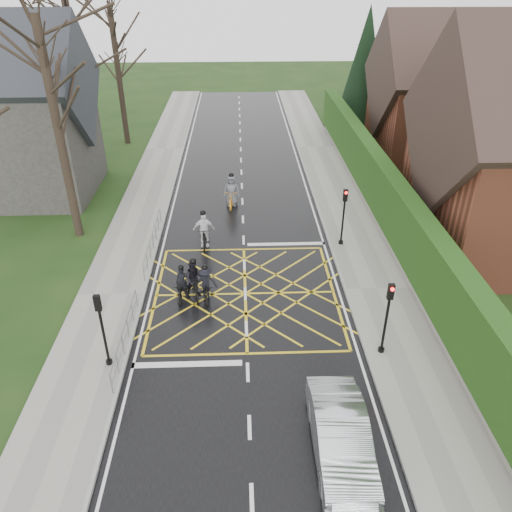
{
  "coord_description": "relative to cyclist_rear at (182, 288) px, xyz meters",
  "views": [
    {
      "loc": [
        -0.19,
        -18.49,
        12.97
      ],
      "look_at": [
        0.53,
        1.13,
        1.3
      ],
      "focal_mm": 35.0,
      "sensor_mm": 36.0,
      "label": 1
    }
  ],
  "objects": [
    {
      "name": "traffic_light_sw",
      "position": [
        -2.33,
        -4.3,
        1.12
      ],
      "size": [
        0.24,
        0.31,
        3.21
      ],
      "color": "black",
      "rests_on": "ground"
    },
    {
      "name": "cyclist_front",
      "position": [
        0.72,
        4.63,
        0.22
      ],
      "size": [
        1.13,
        2.08,
        2.06
      ],
      "rotation": [
        0.0,
        0.0,
        0.04
      ],
      "color": "black",
      "rests_on": "ground"
    },
    {
      "name": "house_far",
      "position": [
        17.53,
        18.2,
        3.82
      ],
      "size": [
        9.8,
        8.8,
        10.3
      ],
      "color": "brown",
      "rests_on": "ground"
    },
    {
      "name": "hedge",
      "position": [
        10.52,
        6.2,
        1.56
      ],
      "size": [
        0.9,
        38.0,
        2.8
      ],
      "primitive_type": "cube",
      "color": "#19360E",
      "rests_on": "stone_wall"
    },
    {
      "name": "cyclist_lead",
      "position": [
        2.13,
        9.64,
        0.19
      ],
      "size": [
        0.99,
        2.21,
        2.1
      ],
      "rotation": [
        0.0,
        0.0,
        -0.07
      ],
      "color": "orange",
      "rests_on": "ground"
    },
    {
      "name": "ground",
      "position": [
        2.77,
        0.2,
        -0.54
      ],
      "size": [
        120.0,
        120.0,
        0.0
      ],
      "primitive_type": "plane",
      "color": "black",
      "rests_on": "ground"
    },
    {
      "name": "tree_mid",
      "position": [
        -7.23,
        14.2,
        8.09
      ],
      "size": [
        10.08,
        10.08,
        12.48
      ],
      "color": "black",
      "rests_on": "ground"
    },
    {
      "name": "road",
      "position": [
        2.77,
        0.2,
        -0.53
      ],
      "size": [
        9.0,
        80.0,
        0.01
      ],
      "primitive_type": "cube",
      "color": "black",
      "rests_on": "ground"
    },
    {
      "name": "cyclist_mid",
      "position": [
        1.04,
        -0.1,
        0.09
      ],
      "size": [
        1.07,
        1.81,
        1.71
      ],
      "rotation": [
        0.0,
        0.0,
        0.11
      ],
      "color": "black",
      "rests_on": "ground"
    },
    {
      "name": "cyclist_back",
      "position": [
        0.54,
        0.05,
        0.21
      ],
      "size": [
        1.0,
        2.04,
        1.97
      ],
      "rotation": [
        0.0,
        0.0,
        0.2
      ],
      "color": "black",
      "rests_on": "ground"
    },
    {
      "name": "conifer",
      "position": [
        13.52,
        26.2,
        4.45
      ],
      "size": [
        4.6,
        4.6,
        10.0
      ],
      "color": "black",
      "rests_on": "ground"
    },
    {
      "name": "tree_far",
      "position": [
        -6.53,
        22.2,
        6.65
      ],
      "size": [
        8.4,
        8.4,
        10.4
      ],
      "color": "black",
      "rests_on": "ground"
    },
    {
      "name": "traffic_light_ne",
      "position": [
        7.87,
        4.39,
        1.12
      ],
      "size": [
        0.24,
        0.31,
        3.21
      ],
      "rotation": [
        0.0,
        0.0,
        3.14
      ],
      "color": "black",
      "rests_on": "ground"
    },
    {
      "name": "cyclist_rear",
      "position": [
        0.0,
        0.0,
        0.0
      ],
      "size": [
        0.77,
        1.76,
        1.66
      ],
      "rotation": [
        0.0,
        0.0,
        -0.11
      ],
      "color": "black",
      "rests_on": "ground"
    },
    {
      "name": "stone_wall",
      "position": [
        10.52,
        6.2,
        -0.19
      ],
      "size": [
        0.5,
        38.0,
        0.7
      ],
      "primitive_type": "cube",
      "color": "slate",
      "rests_on": "ground"
    },
    {
      "name": "traffic_light_se",
      "position": [
        7.87,
        -4.01,
        1.12
      ],
      "size": [
        0.24,
        0.31,
        3.21
      ],
      "rotation": [
        0.0,
        0.0,
        3.14
      ],
      "color": "black",
      "rests_on": "ground"
    },
    {
      "name": "church",
      "position": [
        -10.76,
        12.2,
        4.39
      ],
      "size": [
        8.8,
        7.8,
        11.0
      ],
      "color": "#2D2B28",
      "rests_on": "ground"
    },
    {
      "name": "railing_south",
      "position": [
        -1.88,
        -3.3,
        0.24
      ],
      "size": [
        0.05,
        5.04,
        1.03
      ],
      "color": "slate",
      "rests_on": "ground"
    },
    {
      "name": "sidewalk_right",
      "position": [
        8.77,
        0.2,
        -0.46
      ],
      "size": [
        3.0,
        80.0,
        0.15
      ],
      "primitive_type": "cube",
      "color": "gray",
      "rests_on": "ground"
    },
    {
      "name": "sidewalk_left",
      "position": [
        -3.23,
        0.2,
        -0.46
      ],
      "size": [
        3.0,
        80.0,
        0.15
      ],
      "primitive_type": "cube",
      "color": "gray",
      "rests_on": "ground"
    },
    {
      "name": "car",
      "position": [
        5.47,
        -8.39,
        0.21
      ],
      "size": [
        1.59,
        4.53,
        1.49
      ],
      "primitive_type": "imported",
      "rotation": [
        0.0,
        0.0,
        -0.0
      ],
      "color": "#BBBDC2",
      "rests_on": "ground"
    },
    {
      "name": "tree_near",
      "position": [
        -6.23,
        6.2,
        7.37
      ],
      "size": [
        9.24,
        9.24,
        11.44
      ],
      "color": "black",
      "rests_on": "ground"
    },
    {
      "name": "railing_north",
      "position": [
        -1.88,
        4.2,
        0.25
      ],
      "size": [
        0.05,
        6.04,
        1.03
      ],
      "color": "slate",
      "rests_on": "ground"
    }
  ]
}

